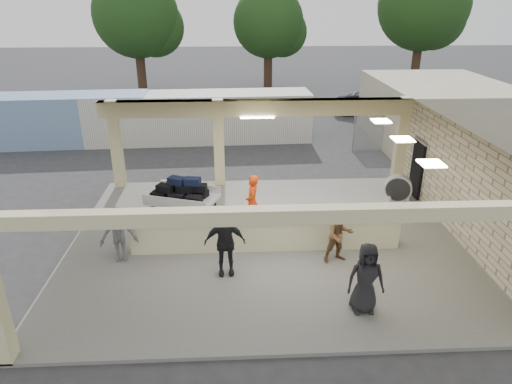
{
  "coord_description": "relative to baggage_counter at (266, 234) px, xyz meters",
  "views": [
    {
      "loc": [
        -0.89,
        -12.52,
        7.16
      ],
      "look_at": [
        -0.22,
        1.0,
        1.3
      ],
      "focal_mm": 32.0,
      "sensor_mm": 36.0,
      "label": 1
    }
  ],
  "objects": [
    {
      "name": "fence",
      "position": [
        11.0,
        9.5,
        0.47
      ],
      "size": [
        12.06,
        0.06,
        2.03
      ],
      "color": "gray",
      "rests_on": "ground"
    },
    {
      "name": "container_blue",
      "position": [
        -10.28,
        11.39,
        0.69
      ],
      "size": [
        9.94,
        2.94,
        2.55
      ],
      "primitive_type": "cube",
      "rotation": [
        0.0,
        0.0,
        0.06
      ],
      "color": "#728EB6",
      "rests_on": "ground"
    },
    {
      "name": "car_dark",
      "position": [
        7.76,
        16.49,
        0.14
      ],
      "size": [
        4.59,
        3.08,
        1.45
      ],
      "primitive_type": "imported",
      "rotation": [
        0.0,
        0.0,
        1.18
      ],
      "color": "black",
      "rests_on": "ground"
    },
    {
      "name": "ground",
      "position": [
        0.0,
        0.5,
        -0.59
      ],
      "size": [
        120.0,
        120.0,
        0.0
      ],
      "primitive_type": "plane",
      "color": "#2C2C2F",
      "rests_on": "ground"
    },
    {
      "name": "tree_mid",
      "position": [
        2.32,
        26.66,
        4.38
      ],
      "size": [
        6.0,
        5.6,
        8.0
      ],
      "color": "#382619",
      "rests_on": "ground"
    },
    {
      "name": "car_white_a",
      "position": [
        9.39,
        13.61,
        0.16
      ],
      "size": [
        5.34,
        2.73,
        1.49
      ],
      "primitive_type": "imported",
      "rotation": [
        0.0,
        0.0,
        1.62
      ],
      "color": "white",
      "rests_on": "ground"
    },
    {
      "name": "luggage_cart",
      "position": [
        -2.75,
        2.53,
        0.24
      ],
      "size": [
        2.64,
        2.1,
        1.34
      ],
      "rotation": [
        0.0,
        0.0,
        -0.33
      ],
      "color": "silver",
      "rests_on": "pavilion"
    },
    {
      "name": "tree_right",
      "position": [
        14.32,
        25.66,
        5.63
      ],
      "size": [
        7.2,
        7.0,
        10.0
      ],
      "color": "#382619",
      "rests_on": "ground"
    },
    {
      "name": "tree_left",
      "position": [
        -7.68,
        24.66,
        5.0
      ],
      "size": [
        6.6,
        6.3,
        9.0
      ],
      "color": "#382619",
      "rests_on": "ground"
    },
    {
      "name": "passenger_a",
      "position": [
        2.02,
        -0.83,
        0.35
      ],
      "size": [
        0.87,
        0.51,
        1.68
      ],
      "primitive_type": "imported",
      "rotation": [
        0.0,
        0.0,
        0.2
      ],
      "color": "brown",
      "rests_on": "pavilion"
    },
    {
      "name": "car_white_b",
      "position": [
        13.42,
        13.65,
        0.19
      ],
      "size": [
        5.26,
        3.3,
        1.56
      ],
      "primitive_type": "imported",
      "rotation": [
        0.0,
        0.0,
        1.25
      ],
      "color": "white",
      "rests_on": "ground"
    },
    {
      "name": "drum_fan",
      "position": [
        5.03,
        3.0,
        0.1
      ],
      "size": [
        1.04,
        0.63,
        1.09
      ],
      "rotation": [
        0.0,
        0.0,
        -0.32
      ],
      "color": "silver",
      "rests_on": "pavilion"
    },
    {
      "name": "passenger_d",
      "position": [
        2.16,
        -3.09,
        0.42
      ],
      "size": [
        0.89,
        0.38,
        1.81
      ],
      "primitive_type": "imported",
      "rotation": [
        0.0,
        0.0,
        -0.02
      ],
      "color": "black",
      "rests_on": "pavilion"
    },
    {
      "name": "baggage_handler",
      "position": [
        -0.35,
        1.36,
        0.43
      ],
      "size": [
        0.39,
        0.68,
        1.83
      ],
      "primitive_type": "imported",
      "rotation": [
        0.0,
        0.0,
        4.68
      ],
      "color": "red",
      "rests_on": "pavilion"
    },
    {
      "name": "pavilion",
      "position": [
        0.21,
        1.16,
        0.76
      ],
      "size": [
        12.01,
        10.0,
        3.55
      ],
      "color": "slate",
      "rests_on": "ground"
    },
    {
      "name": "container_white",
      "position": [
        -2.7,
        11.71,
        0.67
      ],
      "size": [
        11.7,
        2.81,
        2.52
      ],
      "primitive_type": "cube",
      "rotation": [
        0.0,
        0.0,
        0.04
      ],
      "color": "silver",
      "rests_on": "ground"
    },
    {
      "name": "adjacent_building",
      "position": [
        9.5,
        10.5,
        1.01
      ],
      "size": [
        6.0,
        8.0,
        3.2
      ],
      "primitive_type": "cube",
      "color": "#B8B392",
      "rests_on": "ground"
    },
    {
      "name": "baggage_counter",
      "position": [
        0.0,
        0.0,
        0.0
      ],
      "size": [
        8.2,
        0.58,
        0.98
      ],
      "color": "beige",
      "rests_on": "pavilion"
    },
    {
      "name": "passenger_b",
      "position": [
        -1.2,
        -1.31,
        0.46
      ],
      "size": [
        1.13,
        0.47,
        1.9
      ],
      "primitive_type": "imported",
      "rotation": [
        0.0,
        0.0,
        0.06
      ],
      "color": "black",
      "rests_on": "pavilion"
    },
    {
      "name": "passenger_c",
      "position": [
        -4.22,
        -0.5,
        0.35
      ],
      "size": [
        1.13,
        0.57,
        1.67
      ],
      "primitive_type": "imported",
      "rotation": [
        0.0,
        0.0,
        0.18
      ],
      "color": "#525257",
      "rests_on": "pavilion"
    }
  ]
}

